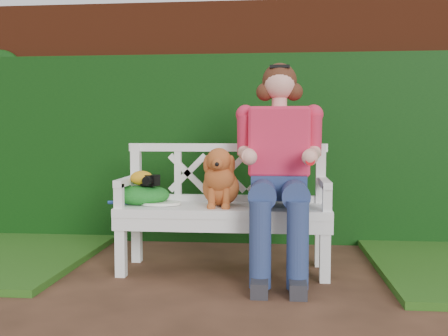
{
  "coord_description": "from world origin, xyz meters",
  "views": [
    {
      "loc": [
        0.36,
        -3.08,
        1.01
      ],
      "look_at": [
        -0.0,
        0.63,
        0.75
      ],
      "focal_mm": 42.0,
      "sensor_mm": 36.0,
      "label": 1
    }
  ],
  "objects": [
    {
      "name": "ground",
      "position": [
        0.0,
        0.0,
        0.0
      ],
      "size": [
        60.0,
        60.0,
        0.0
      ],
      "primitive_type": "plane",
      "color": "#362116"
    },
    {
      "name": "brick_wall",
      "position": [
        0.0,
        1.9,
        1.1
      ],
      "size": [
        10.0,
        0.3,
        2.2
      ],
      "primitive_type": "cube",
      "color": "#59210E",
      "rests_on": "ground"
    },
    {
      "name": "ivy_hedge",
      "position": [
        0.0,
        1.68,
        0.85
      ],
      "size": [
        10.0,
        0.18,
        1.7
      ],
      "primitive_type": "cube",
      "color": "#0F390B",
      "rests_on": "ground"
    },
    {
      "name": "garden_bench",
      "position": [
        -0.0,
        0.63,
        0.24
      ],
      "size": [
        1.64,
        0.8,
        0.48
      ],
      "primitive_type": null,
      "rotation": [
        0.0,
        0.0,
        0.13
      ],
      "color": "white",
      "rests_on": "ground"
    },
    {
      "name": "seated_woman",
      "position": [
        0.39,
        0.61,
        0.76
      ],
      "size": [
        0.9,
        1.02,
        1.52
      ],
      "primitive_type": null,
      "rotation": [
        0.0,
        0.0,
        0.35
      ],
      "color": "#CD3155",
      "rests_on": "ground"
    },
    {
      "name": "dog",
      "position": [
        -0.02,
        0.59,
        0.69
      ],
      "size": [
        0.32,
        0.41,
        0.42
      ],
      "primitive_type": null,
      "rotation": [
        0.0,
        0.0,
        0.11
      ],
      "color": "#9A5B24",
      "rests_on": "garden_bench"
    },
    {
      "name": "tennis_racket",
      "position": [
        -0.49,
        0.61,
        0.49
      ],
      "size": [
        0.61,
        0.41,
        0.03
      ],
      "primitive_type": null,
      "rotation": [
        0.0,
        0.0,
        0.33
      ],
      "color": "white",
      "rests_on": "garden_bench"
    },
    {
      "name": "green_bag",
      "position": [
        -0.61,
        0.64,
        0.55
      ],
      "size": [
        0.46,
        0.39,
        0.14
      ],
      "primitive_type": null,
      "rotation": [
        0.0,
        0.0,
        0.19
      ],
      "color": "#277F35",
      "rests_on": "garden_bench"
    },
    {
      "name": "camera_item",
      "position": [
        -0.54,
        0.62,
        0.66
      ],
      "size": [
        0.14,
        0.12,
        0.08
      ],
      "primitive_type": "cube",
      "rotation": [
        0.0,
        0.0,
        -0.31
      ],
      "color": "black",
      "rests_on": "green_bag"
    },
    {
      "name": "baseball_glove",
      "position": [
        -0.6,
        0.63,
        0.67
      ],
      "size": [
        0.2,
        0.17,
        0.11
      ],
      "primitive_type": "ellipsoid",
      "rotation": [
        0.0,
        0.0,
        0.28
      ],
      "color": "orange",
      "rests_on": "green_bag"
    }
  ]
}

